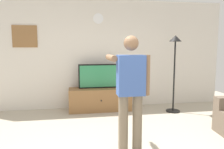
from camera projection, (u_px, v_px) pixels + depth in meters
back_wall at (102, 54)px, 5.51m from camera, size 6.40×0.10×2.70m
tv_stand at (100, 99)px, 5.28m from camera, size 1.49×0.53×0.54m
television at (100, 76)px, 5.26m from camera, size 1.02×0.07×0.58m
wall_clock at (98, 19)px, 5.32m from camera, size 0.25×0.03×0.25m
framed_picture at (25, 36)px, 5.10m from camera, size 0.56×0.04×0.52m
floor_lamp at (175, 58)px, 5.03m from camera, size 0.32×0.32×1.80m
person_standing_nearer_lamp at (130, 88)px, 3.11m from camera, size 0.56×0.78×1.69m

